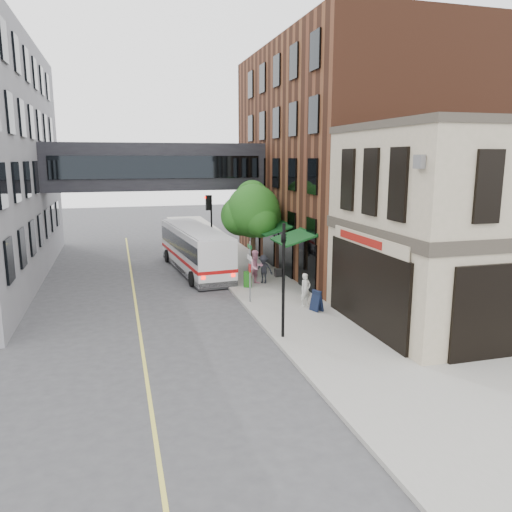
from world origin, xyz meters
TOP-DOWN VIEW (x-y plane):
  - ground at (0.00, 0.00)m, footprint 120.00×120.00m
  - sidewalk_main at (2.00, 14.00)m, footprint 4.00×60.00m
  - corner_building at (8.97, 2.00)m, footprint 10.19×8.12m
  - brick_building at (9.98, 15.00)m, footprint 13.76×18.00m
  - skyway_bridge at (-3.00, 18.00)m, footprint 14.00×3.18m
  - traffic_signal_near at (0.37, 2.00)m, footprint 0.44×0.22m
  - traffic_signal_far at (0.26, 17.00)m, footprint 0.53×0.28m
  - street_sign_pole at (0.39, 7.00)m, footprint 0.08×0.75m
  - street_tree at (2.19, 13.22)m, footprint 3.80×3.20m
  - lane_marking at (-5.00, 10.00)m, footprint 0.12×40.00m
  - bus at (-1.05, 15.05)m, footprint 3.23×10.35m
  - pedestrian_a at (2.77, 5.68)m, footprint 0.67×0.55m
  - pedestrian_b at (1.63, 10.34)m, footprint 1.12×0.99m
  - pedestrian_c at (2.11, 10.44)m, footprint 1.19×1.07m
  - newspaper_box at (1.01, 9.85)m, footprint 0.49×0.46m
  - sandwich_board at (2.98, 4.79)m, footprint 0.52×0.63m

SIDE VIEW (x-z plane):
  - ground at x=0.00m, z-range 0.00..0.00m
  - lane_marking at x=-5.00m, z-range 0.00..0.01m
  - sidewalk_main at x=2.00m, z-range 0.00..0.15m
  - newspaper_box at x=1.01m, z-range 0.15..0.99m
  - sandwich_board at x=2.98m, z-range 0.15..1.13m
  - pedestrian_a at x=2.77m, z-range 0.15..1.72m
  - pedestrian_c at x=2.11m, z-range 0.15..1.75m
  - pedestrian_b at x=1.63m, z-range 0.15..2.06m
  - bus at x=-1.05m, z-range 0.17..2.91m
  - street_sign_pole at x=0.39m, z-range 0.43..3.43m
  - traffic_signal_near at x=0.37m, z-range 0.68..5.28m
  - traffic_signal_far at x=0.26m, z-range 1.09..5.59m
  - street_tree at x=2.19m, z-range 1.11..6.71m
  - corner_building at x=8.97m, z-range -0.01..8.44m
  - skyway_bridge at x=-3.00m, z-range 5.00..8.00m
  - brick_building at x=9.98m, z-range -0.01..13.99m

